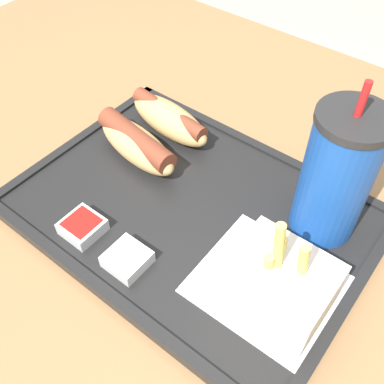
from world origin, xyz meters
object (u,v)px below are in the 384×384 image
hot_dog_far (169,118)px  hot_dog_near (136,143)px  sauce_cup_ketchup (82,226)px  sauce_cup_mayo (127,259)px  fries_carton (279,285)px  soda_cup (337,176)px

hot_dog_far → hot_dog_near: 0.06m
hot_dog_far → sauce_cup_ketchup: (0.03, -0.19, -0.01)m
hot_dog_near → sauce_cup_ketchup: (0.03, -0.12, -0.01)m
sauce_cup_mayo → fries_carton: bearing=20.9°
soda_cup → hot_dog_far: bearing=176.1°
fries_carton → sauce_cup_mayo: bearing=-159.1°
hot_dog_far → soda_cup: bearing=-3.9°
sauce_cup_mayo → sauce_cup_ketchup: same height
soda_cup → hot_dog_far: size_ratio=1.37×
hot_dog_near → sauce_cup_ketchup: 0.13m
soda_cup → hot_dog_near: (-0.23, -0.05, -0.05)m
sauce_cup_mayo → sauce_cup_ketchup: (-0.07, 0.00, 0.00)m
hot_dog_far → sauce_cup_mayo: bearing=-61.8°
fries_carton → sauce_cup_ketchup: bearing=-165.5°
soda_cup → fries_carton: (0.01, -0.12, -0.04)m
hot_dog_near → sauce_cup_mayo: (0.10, -0.12, -0.01)m
hot_dog_far → sauce_cup_mayo: size_ratio=3.33×
fries_carton → sauce_cup_mayo: size_ratio=2.93×
hot_dog_far → hot_dog_near: size_ratio=0.99×
hot_dog_far → hot_dog_near: hot_dog_near is taller
hot_dog_far → fries_carton: bearing=-28.6°
sauce_cup_mayo → soda_cup: bearing=52.3°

